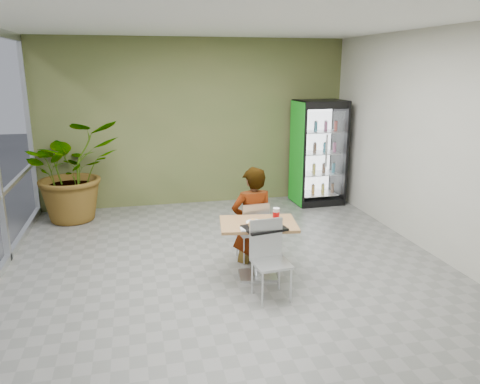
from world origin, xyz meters
name	(u,v)px	position (x,y,z in m)	size (l,w,h in m)	color
ground	(232,275)	(0.00, 0.00, 0.00)	(7.00, 7.00, 0.00)	slate
room_envelope	(232,156)	(0.00, 0.00, 1.60)	(6.00, 7.00, 3.20)	beige
dining_table	(258,238)	(0.31, -0.14, 0.54)	(1.05, 0.81, 0.75)	#A18245
chair_far	(254,227)	(0.38, 0.37, 0.51)	(0.41, 0.42, 0.87)	silver
chair_near	(269,252)	(0.30, -0.63, 0.54)	(0.44, 0.45, 0.93)	silver
seated_woman	(252,225)	(0.38, 0.41, 0.53)	(0.61, 0.39, 1.66)	black
pizza_plate	(255,221)	(0.27, -0.13, 0.77)	(0.28, 0.23, 0.03)	white
soda_cup	(276,214)	(0.56, -0.09, 0.83)	(0.09, 0.09, 0.16)	white
napkin_stack	(246,229)	(0.10, -0.37, 0.76)	(0.14, 0.14, 0.02)	white
cafeteria_tray	(264,228)	(0.32, -0.39, 0.76)	(0.49, 0.36, 0.03)	black
beverage_fridge	(318,153)	(2.37, 2.96, 1.02)	(0.96, 0.75, 2.04)	black
potted_plant	(72,170)	(-2.26, 2.92, 0.90)	(1.61, 1.39, 1.79)	#32712D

